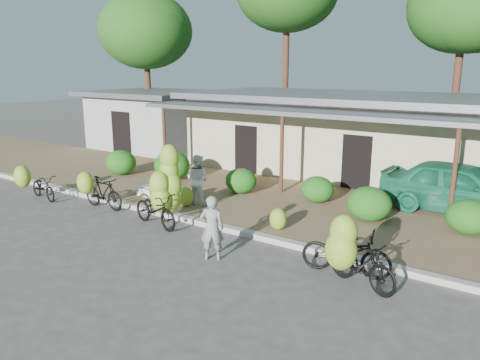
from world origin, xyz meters
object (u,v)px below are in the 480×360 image
at_px(bike_far_left, 39,185).
at_px(teal_van, 461,188).
at_px(bike_center, 162,195).
at_px(sack_near, 150,190).
at_px(bike_left, 100,191).
at_px(tree_back_left, 145,29).
at_px(bike_right, 355,257).
at_px(bystander, 198,179).
at_px(tree_center_right, 461,7).
at_px(vendor, 212,228).
at_px(bike_far_right, 346,252).
at_px(sack_far, 147,192).

distance_m(bike_far_left, teal_van, 13.65).
distance_m(bike_center, sack_near, 3.00).
bearing_deg(bike_left, sack_near, -9.83).
bearing_deg(sack_near, tree_back_left, 135.63).
height_order(bike_right, bystander, bystander).
relative_size(tree_back_left, bike_center, 3.80).
xyz_separation_m(tree_back_left, tree_center_right, (17.00, 3.50, 0.48)).
bearing_deg(bike_far_left, vendor, -84.69).
xyz_separation_m(bike_center, sack_near, (-2.32, 1.80, -0.60)).
xyz_separation_m(sack_near, teal_van, (9.27, 3.77, 0.65)).
distance_m(tree_back_left, bike_far_right, 22.49).
distance_m(tree_center_right, vendor, 17.66).
xyz_separation_m(sack_near, sack_far, (0.02, -0.17, -0.01)).
height_order(bike_center, sack_far, bike_center).
bearing_deg(sack_near, bike_right, -16.90).
bearing_deg(bike_left, vendor, -101.89).
relative_size(bike_far_right, bystander, 1.27).
bearing_deg(bike_far_right, tree_back_left, 45.97).
distance_m(bike_far_right, sack_far, 8.18).
distance_m(tree_center_right, bike_far_right, 16.74).
xyz_separation_m(bike_right, sack_far, (-8.41, 2.39, -0.46)).
distance_m(bike_far_right, teal_van, 5.88).
height_order(sack_near, vendor, vendor).
bearing_deg(bike_left, teal_van, -59.67).
bearing_deg(bike_right, tree_back_left, 76.11).
xyz_separation_m(bike_far_right, teal_van, (1.27, 5.73, 0.40)).
distance_m(tree_back_left, sack_far, 15.64).
height_order(bike_right, bike_far_right, bike_right).
relative_size(bike_far_left, bike_center, 0.74).
bearing_deg(bystander, tree_center_right, -116.05).
height_order(sack_near, sack_far, sack_near).
xyz_separation_m(bike_far_left, sack_far, (2.94, 2.20, -0.28)).
xyz_separation_m(bike_far_right, sack_far, (-7.98, 1.78, -0.26)).
relative_size(bike_right, sack_far, 2.41).
height_order(bike_left, bike_right, bike_right).
xyz_separation_m(bike_right, bystander, (-6.35, 2.64, 0.21)).
height_order(tree_center_right, sack_near, tree_center_right).
height_order(tree_back_left, bike_far_left, tree_back_left).
bearing_deg(bike_center, sack_far, 66.17).
bearing_deg(vendor, bystander, -77.89).
bearing_deg(tree_back_left, sack_near, -44.37).
distance_m(bike_left, bike_center, 2.66).
relative_size(tree_center_right, bystander, 5.59).
bearing_deg(vendor, sack_far, -61.29).
distance_m(bike_right, bike_far_right, 0.77).
bearing_deg(bike_right, bike_far_right, 55.42).
bearing_deg(sack_far, tree_center_right, 63.12).
height_order(tree_center_right, sack_far, tree_center_right).
height_order(bike_left, vendor, vendor).
relative_size(tree_back_left, tree_center_right, 0.97).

